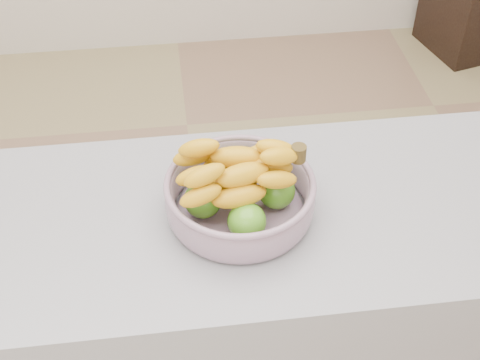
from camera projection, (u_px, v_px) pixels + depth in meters
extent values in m
plane|color=#96875C|center=(211.00, 341.00, 2.31)|extent=(4.00, 4.00, 0.00)
cube|color=gray|center=(217.00, 333.00, 1.80)|extent=(2.00, 0.60, 0.90)
cylinder|color=#A1AEC1|center=(240.00, 211.00, 1.50)|extent=(0.28, 0.28, 0.01)
torus|color=#A1AEC1|center=(240.00, 183.00, 1.45)|extent=(0.33, 0.33, 0.02)
sphere|color=#4F9319|center=(247.00, 222.00, 1.41)|extent=(0.08, 0.08, 0.08)
sphere|color=#4F9319|center=(277.00, 191.00, 1.48)|extent=(0.08, 0.08, 0.08)
sphere|color=#4F9319|center=(234.00, 171.00, 1.53)|extent=(0.08, 0.08, 0.08)
sphere|color=#4F9319|center=(203.00, 200.00, 1.46)|extent=(0.08, 0.08, 0.08)
ellipsoid|color=yellow|center=(239.00, 196.00, 1.40)|extent=(0.21, 0.08, 0.05)
ellipsoid|color=yellow|center=(235.00, 179.00, 1.44)|extent=(0.21, 0.06, 0.05)
ellipsoid|color=yellow|center=(231.00, 164.00, 1.47)|extent=(0.21, 0.06, 0.05)
ellipsoid|color=yellow|center=(242.00, 175.00, 1.39)|extent=(0.21, 0.10, 0.05)
ellipsoid|color=yellow|center=(238.00, 157.00, 1.43)|extent=(0.21, 0.08, 0.05)
cylinder|color=#433415|center=(299.00, 153.00, 1.42)|extent=(0.03, 0.03, 0.04)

